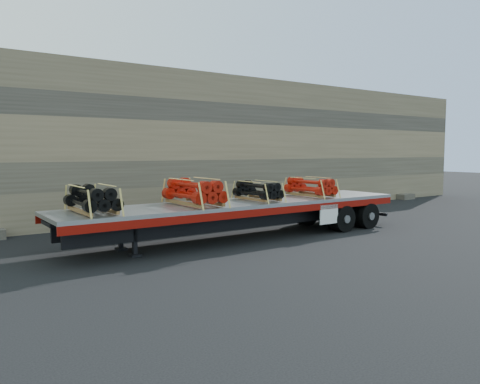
# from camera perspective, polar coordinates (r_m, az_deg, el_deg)

# --- Properties ---
(ground) EXTENTS (120.00, 120.00, 0.00)m
(ground) POSITION_cam_1_polar(r_m,az_deg,el_deg) (17.88, 0.07, -5.39)
(ground) COLOR black
(ground) RESTS_ON ground
(rock_wall) EXTENTS (44.00, 3.00, 7.00)m
(rock_wall) POSITION_cam_1_polar(r_m,az_deg,el_deg) (23.19, -9.35, 5.62)
(rock_wall) COLOR #7A6B54
(rock_wall) RESTS_ON ground
(trailer) EXTENTS (13.79, 2.73, 1.38)m
(trailer) POSITION_cam_1_polar(r_m,az_deg,el_deg) (17.30, 0.29, -3.43)
(trailer) COLOR #A0A3A8
(trailer) RESTS_ON ground
(bundle_front) EXTENTS (1.13, 2.23, 0.79)m
(bundle_front) POSITION_cam_1_polar(r_m,az_deg,el_deg) (14.70, -17.57, -0.91)
(bundle_front) COLOR black
(bundle_front) RESTS_ON trailer
(bundle_midfront) EXTENTS (1.24, 2.46, 0.87)m
(bundle_midfront) POSITION_cam_1_polar(r_m,az_deg,el_deg) (16.08, -5.63, -0.06)
(bundle_midfront) COLOR #A31408
(bundle_midfront) RESTS_ON trailer
(bundle_midrear) EXTENTS (0.99, 1.95, 0.69)m
(bundle_midrear) POSITION_cam_1_polar(r_m,az_deg,el_deg) (17.60, 2.17, 0.10)
(bundle_midrear) COLOR black
(bundle_midrear) RESTS_ON trailer
(bundle_rear) EXTENTS (1.06, 2.09, 0.74)m
(bundle_rear) POSITION_cam_1_polar(r_m,az_deg,el_deg) (19.36, 8.57, 0.57)
(bundle_rear) COLOR #A31408
(bundle_rear) RESTS_ON trailer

